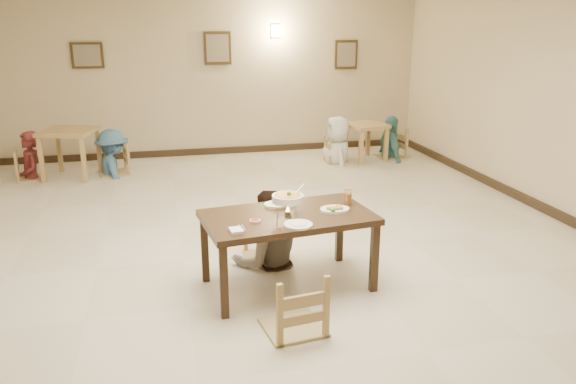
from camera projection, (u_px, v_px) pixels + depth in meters
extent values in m
plane|color=beige|center=(263.00, 253.00, 6.29)|extent=(10.00, 10.00, 0.00)
plane|color=#C9B58F|center=(213.00, 76.00, 10.51)|extent=(10.00, 0.00, 10.00)
cube|color=black|center=(216.00, 151.00, 10.90)|extent=(8.00, 0.06, 0.12)
cube|color=black|center=(570.00, 220.00, 7.13)|extent=(0.06, 10.00, 0.12)
cube|color=#352611|center=(87.00, 55.00, 9.88)|extent=(0.55, 0.03, 0.45)
cube|color=gray|center=(87.00, 55.00, 9.86)|extent=(0.45, 0.01, 0.37)
cube|color=#352611|center=(218.00, 48.00, 10.35)|extent=(0.50, 0.03, 0.60)
cube|color=gray|center=(218.00, 48.00, 10.33)|extent=(0.41, 0.01, 0.49)
cube|color=#352611|center=(346.00, 55.00, 10.93)|extent=(0.45, 0.03, 0.55)
cube|color=gray|center=(346.00, 55.00, 10.91)|extent=(0.37, 0.01, 0.45)
cube|color=#FFD88C|center=(276.00, 31.00, 10.49)|extent=(0.16, 0.05, 0.22)
cube|color=#352213|center=(288.00, 217.00, 5.31)|extent=(1.68, 1.09, 0.06)
cube|color=#352213|center=(224.00, 282.00, 4.83)|extent=(0.07, 0.07, 0.68)
cube|color=#352213|center=(374.00, 258.00, 5.31)|extent=(0.07, 0.07, 0.68)
cube|color=#352213|center=(205.00, 249.00, 5.52)|extent=(0.07, 0.07, 0.68)
cube|color=#352213|center=(339.00, 231.00, 6.00)|extent=(0.07, 0.07, 0.68)
cube|color=tan|center=(264.00, 222.00, 6.02)|extent=(0.43, 0.43, 0.05)
cube|color=tan|center=(293.00, 278.00, 4.61)|extent=(0.48, 0.48, 0.05)
imported|color=gray|center=(267.00, 190.00, 5.82)|extent=(0.82, 0.66, 1.62)
torus|color=silver|center=(288.00, 202.00, 5.26)|extent=(0.23, 0.23, 0.01)
cylinder|color=silver|center=(288.00, 213.00, 5.29)|extent=(0.06, 0.06, 0.03)
cone|color=#FFA526|center=(288.00, 208.00, 5.28)|extent=(0.03, 0.03, 0.05)
cylinder|color=white|center=(288.00, 198.00, 5.25)|extent=(0.30, 0.30, 0.07)
cylinder|color=#B66C1F|center=(288.00, 195.00, 5.24)|extent=(0.26, 0.26, 0.02)
sphere|color=#2D7223|center=(289.00, 194.00, 5.23)|extent=(0.04, 0.04, 0.04)
cylinder|color=silver|center=(298.00, 190.00, 5.31)|extent=(0.14, 0.09, 0.09)
cylinder|color=silver|center=(296.00, 206.00, 5.35)|extent=(0.01, 0.01, 0.13)
cylinder|color=silver|center=(277.00, 207.00, 5.31)|extent=(0.01, 0.01, 0.13)
cylinder|color=silver|center=(290.00, 212.00, 5.18)|extent=(0.01, 0.01, 0.13)
cylinder|color=white|center=(279.00, 204.00, 5.55)|extent=(0.31, 0.31, 0.02)
ellipsoid|color=white|center=(279.00, 204.00, 5.54)|extent=(0.20, 0.17, 0.07)
cylinder|color=white|center=(298.00, 225.00, 5.00)|extent=(0.26, 0.26, 0.02)
ellipsoid|color=white|center=(298.00, 224.00, 5.00)|extent=(0.17, 0.14, 0.06)
cylinder|color=white|center=(335.00, 209.00, 5.40)|extent=(0.29, 0.29, 0.02)
sphere|color=#2D7223|center=(333.00, 210.00, 5.31)|extent=(0.05, 0.05, 0.05)
cylinder|color=white|center=(255.00, 221.00, 5.11)|extent=(0.10, 0.10, 0.02)
cylinder|color=#AE1600|center=(255.00, 220.00, 5.10)|extent=(0.08, 0.08, 0.01)
cube|color=white|center=(236.00, 230.00, 4.86)|extent=(0.12, 0.15, 0.03)
cube|color=silver|center=(240.00, 228.00, 4.93)|extent=(0.02, 0.15, 0.01)
cube|color=silver|center=(243.00, 227.00, 4.94)|extent=(0.02, 0.15, 0.01)
cylinder|color=white|center=(348.00, 197.00, 5.55)|extent=(0.08, 0.08, 0.15)
cylinder|color=#C56E06|center=(348.00, 199.00, 5.56)|extent=(0.07, 0.07, 0.11)
cube|color=tan|center=(68.00, 131.00, 9.09)|extent=(0.98, 0.98, 0.06)
cube|color=tan|center=(41.00, 160.00, 8.89)|extent=(0.07, 0.07, 0.74)
cube|color=tan|center=(84.00, 160.00, 8.88)|extent=(0.07, 0.07, 0.74)
cube|color=tan|center=(59.00, 151.00, 9.54)|extent=(0.07, 0.07, 0.74)
cube|color=tan|center=(99.00, 151.00, 9.52)|extent=(0.07, 0.07, 0.74)
cube|color=tan|center=(365.00, 125.00, 10.27)|extent=(0.84, 0.84, 0.06)
cube|color=tan|center=(361.00, 148.00, 10.00)|extent=(0.07, 0.07, 0.62)
cube|color=tan|center=(386.00, 145.00, 10.26)|extent=(0.07, 0.07, 0.62)
cube|color=tan|center=(344.00, 142.00, 10.47)|extent=(0.07, 0.07, 0.62)
cube|color=tan|center=(368.00, 139.00, 10.73)|extent=(0.07, 0.07, 0.62)
cube|color=tan|center=(29.00, 153.00, 9.10)|extent=(0.44, 0.44, 0.05)
cube|color=tan|center=(112.00, 147.00, 9.36)|extent=(0.48, 0.48, 0.05)
cube|color=tan|center=(338.00, 141.00, 10.19)|extent=(0.40, 0.40, 0.04)
cube|color=tan|center=(391.00, 132.00, 10.49)|extent=(0.49, 0.49, 0.05)
imported|color=maroon|center=(26.00, 131.00, 8.99)|extent=(0.55, 0.67, 1.57)
imported|color=teal|center=(110.00, 129.00, 9.28)|extent=(0.88, 1.13, 1.53)
imported|color=silver|center=(338.00, 116.00, 10.06)|extent=(0.57, 0.85, 1.69)
imported|color=teal|center=(392.00, 116.00, 10.39)|extent=(0.42, 0.95, 1.60)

